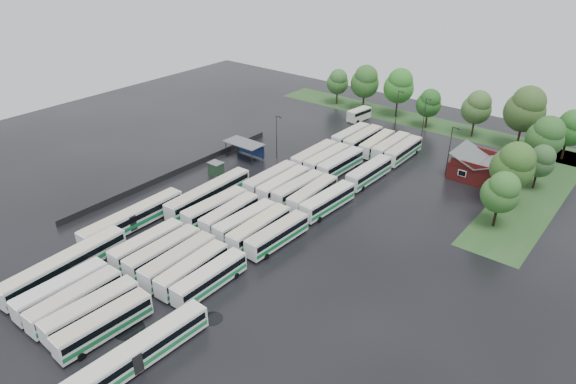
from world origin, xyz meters
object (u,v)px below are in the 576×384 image
Objects in this scene: artic_bus_west_a at (65,265)px; artic_bus_east at (138,354)px; minibus at (359,114)px; brick_building at (480,170)px.

artic_bus_west_a is 1.04× the size of artic_bus_east.
artic_bus_east is 2.60× the size of minibus.
brick_building reaches higher than artic_bus_east.
artic_bus_east is at bearing -99.87° from brick_building.
brick_building is 37.41m from minibus.
brick_building is at bearing -13.56° from minibus.
artic_bus_west_a reaches higher than minibus.
brick_building is at bearing 82.47° from artic_bus_east.
brick_building is 70.32m from artic_bus_east.
artic_bus_east is (21.07, -3.71, -0.07)m from artic_bus_west_a.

